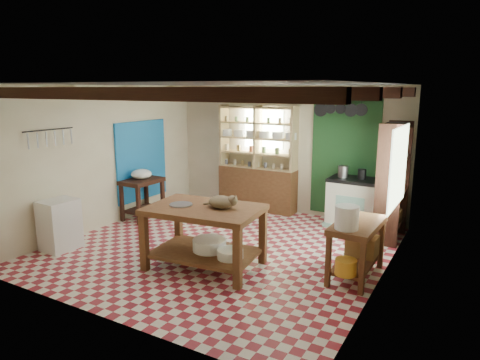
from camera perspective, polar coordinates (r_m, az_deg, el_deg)
The scene contains 30 objects.
floor at distance 7.06m, azimuth -2.49°, elevation -9.06°, with size 5.00×5.00×0.02m, color maroon.
ceiling at distance 6.58m, azimuth -2.71°, elevation 12.64°, with size 5.00×5.00×0.02m, color #4C4C52.
wall_back at distance 8.88m, azimuth 6.08°, elevation 4.04°, with size 5.00×0.04×2.60m, color beige.
wall_front at distance 4.83m, azimuth -18.69°, elevation -3.41°, with size 5.00×0.04×2.60m, color beige.
wall_left at distance 8.29m, azimuth -17.38°, elevation 2.98°, with size 0.04×5.00×2.60m, color beige.
wall_right at distance 5.79m, azimuth 18.83°, elevation -0.91°, with size 0.04×5.00×2.60m, color beige.
ceiling_beams at distance 6.58m, azimuth -2.70°, elevation 11.59°, with size 5.00×3.80×0.15m, color #351B12.
blue_wall_patch at distance 8.93m, azimuth -12.96°, elevation 2.54°, with size 0.04×1.40×1.60m, color #186FBA.
green_wall_patch at distance 8.44m, azimuth 13.78°, elevation 2.99°, with size 1.30×0.04×2.30m, color #1C4821.
window_back at distance 9.03m, azimuth 3.16°, elevation 6.78°, with size 0.90×0.02×0.80m, color silver.
window_right at distance 6.74m, azimuth 20.39°, elevation 1.62°, with size 0.02×1.30×1.20m, color silver.
utensil_rail at distance 7.43m, azimuth -24.07°, elevation 5.21°, with size 0.06×0.90×0.28m, color black.
pot_rack at distance 7.95m, azimuth 13.26°, elevation 9.22°, with size 0.86×0.12×0.36m, color black.
shelving_unit at distance 8.98m, azimuth 2.34°, elevation 2.89°, with size 1.70×0.34×2.20m, color tan.
tall_rack at distance 7.62m, azimuth 19.71°, elevation -0.25°, with size 0.40×0.86×2.00m, color #351B12.
work_table at distance 6.21m, azimuth -4.73°, elevation -7.59°, with size 1.58×1.06×0.90m, color brown.
stove at distance 8.22m, azimuth 15.04°, elevation -2.95°, with size 0.94×0.64×0.92m, color beige.
prep_table at distance 8.66m, azimuth -12.86°, elevation -2.48°, with size 0.54×0.79×0.80m, color #351B12.
white_cabinet at distance 7.45m, azimuth -22.92°, elevation -5.51°, with size 0.45×0.54×0.81m, color white.
right_counter at distance 6.10m, azimuth 15.24°, elevation -8.95°, with size 0.55×1.09×0.78m, color brown.
cat at distance 5.99m, azimuth -2.49°, elevation -2.95°, with size 0.39×0.30×0.18m, color olive.
steel_tray at distance 6.20m, azimuth -7.88°, elevation -3.26°, with size 0.33×0.33×0.02m, color #95959B.
basin_large at distance 6.28m, azimuth -4.09°, elevation -8.60°, with size 0.49×0.49×0.17m, color white.
basin_small at distance 5.99m, azimuth -1.32°, elevation -9.82°, with size 0.36×0.36×0.13m, color white.
kettle_left at distance 8.16m, azimuth 13.58°, elevation 1.12°, with size 0.19×0.19×0.21m, color #95959B.
kettle_right at distance 8.07m, azimuth 15.94°, elevation 0.76°, with size 0.15×0.15×0.18m, color black.
enamel_bowl at distance 8.55m, azimuth -13.01°, elevation 0.77°, with size 0.40×0.40×0.20m, color white.
white_bucket at distance 5.62m, azimuth 14.06°, elevation -4.87°, with size 0.30×0.30×0.30m, color white.
wicker_basket at distance 6.39m, azimuth 15.98°, elevation -8.41°, with size 0.41×0.33×0.29m, color #A67C43.
yellow_tub at distance 5.73m, azimuth 13.91°, elevation -11.18°, with size 0.28×0.28×0.20m, color gold.
Camera 1 is at (3.53, -5.56, 2.54)m, focal length 32.00 mm.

